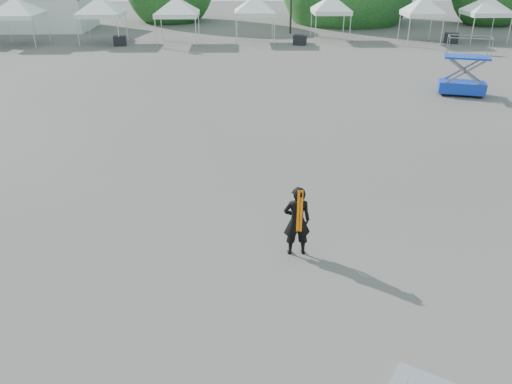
{
  "coord_description": "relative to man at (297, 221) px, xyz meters",
  "views": [
    {
      "loc": [
        -1.09,
        -11.74,
        6.64
      ],
      "look_at": [
        -0.8,
        -0.94,
        1.3
      ],
      "focal_mm": 35.0,
      "sensor_mm": 36.0,
      "label": 1
    }
  ],
  "objects": [
    {
      "name": "crate_mid",
      "position": [
        3.09,
        28.16,
        -0.52
      ],
      "size": [
        1.09,
        0.96,
        0.72
      ],
      "primitive_type": "cube",
      "rotation": [
        0.0,
        0.0,
        -0.3
      ],
      "color": "black",
      "rests_on": "ground"
    },
    {
      "name": "crate_east",
      "position": [
        14.68,
        28.6,
        -0.51
      ],
      "size": [
        1.11,
        0.96,
        0.74
      ],
      "primitive_type": "cube",
      "rotation": [
        0.0,
        0.0,
        -0.26
      ],
      "color": "black",
      "rests_on": "ground"
    },
    {
      "name": "scissor_lift",
      "position": [
        9.58,
        13.96,
        0.53
      ],
      "size": [
        2.4,
        1.66,
        2.81
      ],
      "rotation": [
        0.0,
        0.0,
        -0.29
      ],
      "color": "#0D4CAA",
      "rests_on": "ground"
    },
    {
      "name": "tent_b",
      "position": [
        -17.66,
        28.83,
        2.18
      ],
      "size": [
        4.51,
        4.51,
        3.88
      ],
      "color": "silver",
      "rests_on": "ground"
    },
    {
      "name": "tent_g",
      "position": [
        12.28,
        28.89,
        2.17
      ],
      "size": [
        3.79,
        3.79,
        3.88
      ],
      "color": "silver",
      "rests_on": "ground"
    },
    {
      "name": "tent_d",
      "position": [
        -6.05,
        29.18,
        2.18
      ],
      "size": [
        4.41,
        4.41,
        3.88
      ],
      "color": "silver",
      "rests_on": "ground"
    },
    {
      "name": "man",
      "position": [
        0.0,
        0.0,
        0.0
      ],
      "size": [
        0.66,
        0.46,
        1.76
      ],
      "rotation": [
        0.0,
        0.0,
        3.2
      ],
      "color": "black",
      "rests_on": "ground"
    },
    {
      "name": "marquee",
      "position": [
        -22.14,
        36.64,
        1.09
      ],
      "size": [
        15.0,
        6.25,
        4.23
      ],
      "color": "silver",
      "rests_on": "ground"
    },
    {
      "name": "crate_west",
      "position": [
        -10.28,
        28.19,
        -0.54
      ],
      "size": [
        0.97,
        0.8,
        0.69
      ],
      "primitive_type": "cube",
      "rotation": [
        0.0,
        0.0,
        0.13
      ],
      "color": "black",
      "rests_on": "ground"
    },
    {
      "name": "tent_c",
      "position": [
        -11.72,
        29.37,
        2.18
      ],
      "size": [
        4.44,
        4.44,
        3.88
      ],
      "color": "silver",
      "rests_on": "ground"
    },
    {
      "name": "ground",
      "position": [
        -0.14,
        1.64,
        -0.88
      ],
      "size": [
        120.0,
        120.0,
        0.0
      ],
      "primitive_type": "plane",
      "color": "#474442",
      "rests_on": "ground"
    }
  ]
}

